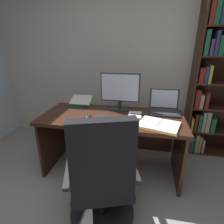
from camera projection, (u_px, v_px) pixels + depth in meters
name	position (u px, v px, depth m)	size (l,w,h in m)	color
wall_back	(132.00, 50.00, 2.71)	(4.86, 0.12, 2.87)	beige
desk	(113.00, 129.00, 2.26)	(1.64, 0.71, 0.74)	#381E14
bookshelf	(220.00, 84.00, 2.43)	(0.92, 0.33, 2.07)	#381E14
office_chair	(102.00, 183.00, 1.51)	(0.70, 0.62, 1.07)	#232326
monitor	(120.00, 92.00, 2.23)	(0.48, 0.16, 0.46)	#232326
laptop	(164.00, 108.00, 2.20)	(0.35, 0.31, 0.26)	#232326
keyboard	(115.00, 119.00, 1.98)	(0.42, 0.15, 0.02)	#232326
computer_mouse	(88.00, 117.00, 2.03)	(0.06, 0.10, 0.04)	#232326
reading_stand_with_book	(81.00, 101.00, 2.44)	(0.29, 0.27, 0.12)	#232326
open_binder	(159.00, 125.00, 1.86)	(0.48, 0.42, 0.02)	orange
notepad	(135.00, 115.00, 2.13)	(0.15, 0.21, 0.01)	silver
pen	(137.00, 114.00, 2.12)	(0.01, 0.01, 0.14)	black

